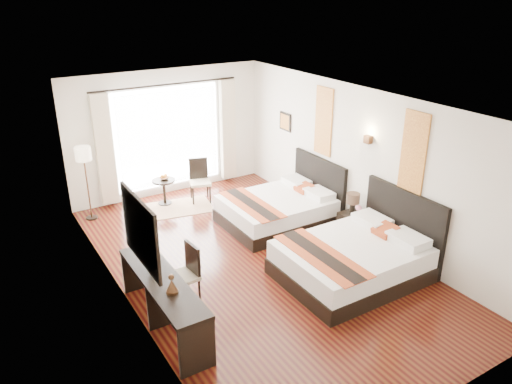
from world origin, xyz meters
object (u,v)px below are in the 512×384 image
table_lamp (353,200)px  side_table (164,192)px  bed_far (281,208)px  console_desk (164,303)px  desk_chair (184,285)px  nightstand (353,227)px  vase (358,214)px  window_chair (200,188)px  fruit_bowl (164,178)px  bed_near (356,258)px  floor_lamp (84,159)px  television (147,246)px

table_lamp → side_table: size_ratio=0.70×
bed_far → console_desk: 3.74m
desk_chair → table_lamp: bearing=179.3°
nightstand → bed_far: bearing=120.8°
vase → window_chair: size_ratio=0.15×
side_table → fruit_bowl: fruit_bowl is taller
bed_near → desk_chair: 2.80m
desk_chair → nightstand: bearing=178.1°
desk_chair → window_chair: 3.79m
nightstand → fruit_bowl: (-2.39, 3.38, 0.34)m
vase → floor_lamp: 5.39m
window_chair → nightstand: bearing=45.6°
bed_far → television: 3.55m
nightstand → floor_lamp: bearing=139.0°
window_chair → desk_chair: bearing=-11.9°
console_desk → television: bearing=87.9°
table_lamp → window_chair: bearing=118.8°
nightstand → fruit_bowl: size_ratio=2.63×
bed_near → console_desk: size_ratio=1.04×
floor_lamp → fruit_bowl: 1.74m
side_table → floor_lamp: bearing=176.3°
bed_far → floor_lamp: (-3.21, 2.17, 0.98)m
side_table → window_chair: bearing=-17.8°
nightstand → fruit_bowl: fruit_bowl is taller
vase → floor_lamp: bearing=137.7°
bed_far → nightstand: bearing=-59.2°
fruit_bowl → window_chair: (0.72, -0.25, -0.30)m
bed_near → bed_far: bed_near is taller
television → side_table: television is taller
bed_near → television: bed_near is taller
nightstand → television: size_ratio=0.59×
nightstand → vase: 0.35m
bed_near → floor_lamp: 5.53m
desk_chair → side_table: bearing=-112.2°
nightstand → floor_lamp: size_ratio=0.34×
bed_far → bed_near: bearing=-92.0°
floor_lamp → window_chair: 2.54m
window_chair → side_table: bearing=-90.4°
bed_far → side_table: bed_far is taller
nightstand → side_table: size_ratio=0.92×
console_desk → side_table: (1.59, 3.95, -0.10)m
table_lamp → floor_lamp: bearing=139.6°
table_lamp → bed_near: bearing=-128.6°
television → side_table: size_ratio=1.55×
television → desk_chair: size_ratio=0.95×
television → fruit_bowl: size_ratio=4.43×
bed_near → table_lamp: (0.86, 1.08, 0.44)m
table_lamp → television: bearing=-178.5°
table_lamp → window_chair: 3.51m
table_lamp → console_desk: size_ratio=0.18×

